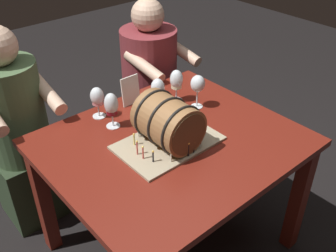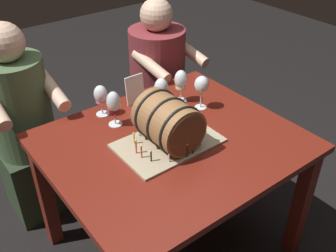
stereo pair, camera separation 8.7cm
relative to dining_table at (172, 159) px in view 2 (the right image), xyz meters
name	(u,v)px [view 2 (the right image)]	position (x,y,z in m)	size (l,w,h in m)	color
ground_plane	(171,243)	(0.00, 0.00, -0.62)	(8.00, 8.00, 0.00)	black
dining_table	(172,159)	(0.00, 0.00, 0.00)	(1.15, 0.99, 0.74)	maroon
barrel_cake	(168,124)	(-0.03, -0.01, 0.22)	(0.47, 0.31, 0.24)	tan
wine_glass_red	(114,104)	(-0.14, 0.28, 0.23)	(0.07, 0.07, 0.19)	white
wine_glass_white	(181,81)	(0.26, 0.26, 0.23)	(0.07, 0.07, 0.18)	white
wine_glass_rose	(101,96)	(-0.15, 0.40, 0.22)	(0.07, 0.07, 0.17)	white
wine_glass_amber	(161,89)	(0.12, 0.25, 0.24)	(0.07, 0.07, 0.19)	white
wine_glass_empty	(202,85)	(0.30, 0.14, 0.25)	(0.08, 0.08, 0.19)	white
menu_card	(135,90)	(0.06, 0.40, 0.19)	(0.11, 0.01, 0.16)	silver
person_seated_left	(27,134)	(-0.46, 0.75, -0.07)	(0.37, 0.46, 1.20)	#2A3A24
person_seated_right	(158,87)	(0.46, 0.75, -0.08)	(0.42, 0.50, 1.15)	#4C1B1E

